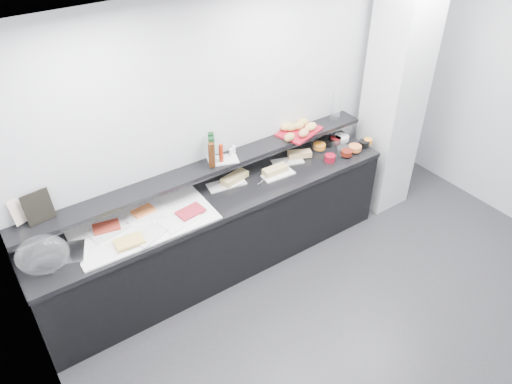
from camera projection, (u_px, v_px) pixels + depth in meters
ground at (392, 347)px, 4.37m from camera, size 5.00×5.00×0.00m
back_wall at (262, 121)px, 4.91m from camera, size 5.00×0.02×2.70m
ceiling at (470, 45)px, 2.78m from camera, size 5.00×5.00×0.00m
column at (395, 96)px, 5.36m from camera, size 0.50×0.50×2.70m
buffet_cabinet at (221, 235)px, 4.93m from camera, size 3.60×0.60×0.85m
counter_top at (219, 199)px, 4.66m from camera, size 3.62×0.62×0.05m
wall_shelf at (208, 168)px, 4.63m from camera, size 3.60×0.25×0.04m
cloche_base at (59, 255)px, 3.98m from camera, size 0.47×0.40×0.04m
cloche_dome at (43, 255)px, 3.83m from camera, size 0.45×0.35×0.34m
linen_runner at (144, 225)px, 4.31m from camera, size 1.24×0.61×0.01m
platter_meat_a at (109, 230)px, 4.23m from camera, size 0.36×0.27×0.01m
food_meat_a at (106, 227)px, 4.23m from camera, size 0.24×0.18×0.02m
platter_salmon at (146, 213)px, 4.41m from camera, size 0.40×0.32×0.01m
food_salmon at (143, 211)px, 4.41m from camera, size 0.20×0.14×0.02m
platter_cheese at (149, 235)px, 4.17m from camera, size 0.32×0.27×0.01m
food_cheese at (129, 241)px, 4.09m from camera, size 0.25×0.17×0.02m
platter_meat_b at (180, 219)px, 4.34m from camera, size 0.37×0.27×0.01m
food_meat_b at (191, 212)px, 4.40m from camera, size 0.26×0.18×0.02m
sandwich_plate_left at (226, 184)px, 4.80m from camera, size 0.39×0.22×0.01m
sandwich_food_left at (235, 178)px, 4.82m from camera, size 0.30×0.17×0.06m
tongs_left at (240, 184)px, 4.78m from camera, size 0.16×0.02×0.01m
sandwich_plate_mid at (278, 175)px, 4.93m from camera, size 0.34×0.16×0.01m
sandwich_food_mid at (275, 170)px, 4.93m from camera, size 0.26×0.10×0.06m
tongs_mid at (262, 181)px, 4.82m from camera, size 0.15×0.07×0.01m
sandwich_plate_right at (287, 162)px, 5.13m from camera, size 0.35×0.23×0.01m
sandwich_food_right at (300, 154)px, 5.17m from camera, size 0.26×0.19×0.06m
tongs_right at (285, 165)px, 5.06m from camera, size 0.14×0.10×0.01m
bowl_glass_fruit at (318, 146)px, 5.32m from camera, size 0.16×0.16×0.07m
fill_glass_fruit at (319, 146)px, 5.30m from camera, size 0.15×0.15×0.05m
bowl_black_jam at (328, 141)px, 5.40m from camera, size 0.18×0.18×0.07m
fill_black_jam at (336, 140)px, 5.40m from camera, size 0.14×0.14×0.05m
bowl_glass_cream at (337, 141)px, 5.40m from camera, size 0.23×0.23×0.07m
fill_glass_cream at (341, 138)px, 5.44m from camera, size 0.16×0.16×0.05m
bowl_red_jam at (330, 158)px, 5.13m from camera, size 0.12×0.12×0.07m
fill_red_jam at (347, 153)px, 5.19m from camera, size 0.14×0.14×0.05m
bowl_glass_salmon at (344, 151)px, 5.25m from camera, size 0.16×0.16×0.07m
fill_glass_salmon at (355, 148)px, 5.27m from camera, size 0.16×0.16×0.05m
bowl_black_fruit at (364, 144)px, 5.36m from camera, size 0.14×0.14×0.07m
fill_black_fruit at (368, 141)px, 5.38m from camera, size 0.11×0.11×0.05m
framed_print at (38, 207)px, 3.90m from camera, size 0.22×0.10×0.26m
print_art at (22, 209)px, 3.89m from camera, size 0.20×0.11×0.22m
condiment_tray at (223, 160)px, 4.69m from camera, size 0.32×0.25×0.01m
bottle_green_a at (212, 150)px, 4.57m from camera, size 0.07×0.07×0.26m
bottle_brown at (212, 155)px, 4.52m from camera, size 0.08×0.08×0.24m
bottle_green_b at (211, 146)px, 4.61m from camera, size 0.07×0.07×0.28m
bottle_hot at (221, 153)px, 4.61m from camera, size 0.06×0.06×0.18m
shaker_salt at (234, 149)px, 4.77m from camera, size 0.04×0.04×0.07m
shaker_pepper at (231, 152)px, 4.72m from camera, size 0.04×0.04×0.07m
bread_tray at (299, 132)px, 5.12m from camera, size 0.51×0.42×0.02m
bread_roll_nw at (287, 127)px, 5.10m from camera, size 0.16×0.12×0.08m
bread_roll_n at (292, 127)px, 5.09m from camera, size 0.15×0.10×0.08m
bread_roll_ne at (302, 122)px, 5.18m from camera, size 0.15×0.11×0.08m
bread_roll_sw at (289, 137)px, 4.93m from camera, size 0.15×0.11×0.08m
bread_roll_s at (304, 133)px, 5.00m from camera, size 0.17×0.14×0.08m
bread_roll_se at (311, 127)px, 5.10m from camera, size 0.17×0.12×0.08m
bread_roll_mide at (299, 126)px, 5.11m from camera, size 0.14×0.11×0.08m
carafe at (336, 107)px, 5.26m from camera, size 0.10×0.10×0.30m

